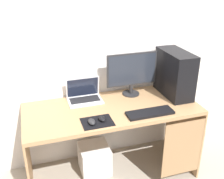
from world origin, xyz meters
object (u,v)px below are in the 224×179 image
(pc_tower, at_px, (175,74))
(laptop, at_px, (84,96))
(mouse_right, at_px, (92,122))
(subwoofer, at_px, (94,159))
(mouse_left, at_px, (102,118))
(monitor, at_px, (132,72))
(keyboard, at_px, (150,113))

(pc_tower, xyz_separation_m, laptop, (-0.88, 0.14, -0.18))
(mouse_right, bearing_deg, subwoofer, 74.72)
(mouse_left, distance_m, subwoofer, 0.70)
(mouse_right, xyz_separation_m, subwoofer, (0.09, 0.31, -0.64))
(monitor, distance_m, subwoofer, 0.96)
(keyboard, relative_size, mouse_right, 4.38)
(keyboard, bearing_deg, pc_tower, 37.41)
(monitor, distance_m, mouse_left, 0.62)
(monitor, bearing_deg, mouse_left, -136.32)
(mouse_left, height_order, subwoofer, mouse_left)
(keyboard, bearing_deg, monitor, 91.46)
(pc_tower, height_order, keyboard, pc_tower)
(laptop, relative_size, subwoofer, 1.10)
(pc_tower, relative_size, keyboard, 1.10)
(mouse_right, bearing_deg, keyboard, 0.54)
(keyboard, bearing_deg, subwoofer, 145.18)
(monitor, distance_m, laptop, 0.52)
(monitor, xyz_separation_m, subwoofer, (-0.43, -0.11, -0.85))
(pc_tower, bearing_deg, mouse_right, -161.62)
(pc_tower, bearing_deg, monitor, 163.24)
(keyboard, bearing_deg, laptop, 137.73)
(monitor, xyz_separation_m, keyboard, (0.01, -0.42, -0.23))
(keyboard, xyz_separation_m, subwoofer, (-0.44, 0.31, -0.63))
(monitor, bearing_deg, keyboard, -88.54)
(pc_tower, bearing_deg, subwoofer, 179.54)
(monitor, distance_m, keyboard, 0.48)
(pc_tower, distance_m, mouse_right, 0.99)
(pc_tower, height_order, mouse_left, pc_tower)
(keyboard, height_order, mouse_right, mouse_right)
(mouse_right, relative_size, subwoofer, 0.33)
(pc_tower, relative_size, mouse_left, 4.80)
(mouse_left, height_order, mouse_right, same)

